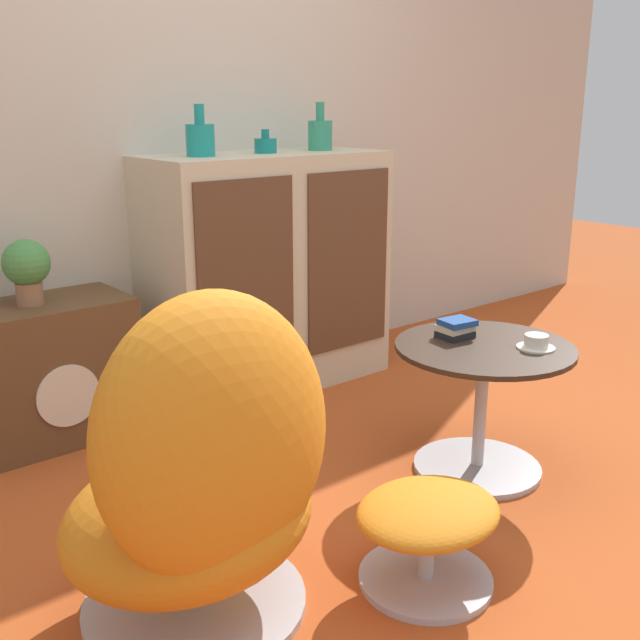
% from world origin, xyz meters
% --- Properties ---
extents(ground_plane, '(12.00, 12.00, 0.00)m').
position_xyz_m(ground_plane, '(0.00, 0.00, 0.00)').
color(ground_plane, '#B74C1E').
extents(wall_back, '(6.40, 0.06, 2.60)m').
position_xyz_m(wall_back, '(0.00, 1.58, 1.30)').
color(wall_back, beige).
rests_on(wall_back, ground_plane).
extents(sideboard, '(1.11, 0.49, 1.06)m').
position_xyz_m(sideboard, '(0.34, 1.31, 0.53)').
color(sideboard, beige).
rests_on(sideboard, ground_plane).
extents(tv_console, '(0.63, 0.38, 0.55)m').
position_xyz_m(tv_console, '(-0.68, 1.36, 0.27)').
color(tv_console, brown).
rests_on(tv_console, ground_plane).
extents(egg_chair, '(0.77, 0.72, 0.89)m').
position_xyz_m(egg_chair, '(-0.77, 0.04, 0.39)').
color(egg_chair, '#B7B7BC').
rests_on(egg_chair, ground_plane).
extents(ottoman, '(0.42, 0.37, 0.26)m').
position_xyz_m(ottoman, '(-0.24, -0.22, 0.18)').
color(ottoman, '#B7B7BC').
rests_on(ottoman, ground_plane).
extents(coffee_table, '(0.62, 0.62, 0.47)m').
position_xyz_m(coffee_table, '(0.39, 0.11, 0.29)').
color(coffee_table, '#B7B7BC').
rests_on(coffee_table, ground_plane).
extents(vase_leftmost, '(0.12, 0.12, 0.21)m').
position_xyz_m(vase_leftmost, '(0.02, 1.31, 1.13)').
color(vase_leftmost, teal).
rests_on(vase_leftmost, sideboard).
extents(vase_inner_left, '(0.10, 0.10, 0.10)m').
position_xyz_m(vase_inner_left, '(0.34, 1.31, 1.10)').
color(vase_inner_left, '#147A75').
rests_on(vase_inner_left, sideboard).
extents(vase_inner_right, '(0.11, 0.11, 0.22)m').
position_xyz_m(vase_inner_right, '(0.65, 1.31, 1.14)').
color(vase_inner_right, '#2D8E6B').
rests_on(vase_inner_right, sideboard).
extents(potted_plant, '(0.17, 0.17, 0.24)m').
position_xyz_m(potted_plant, '(-0.71, 1.36, 0.69)').
color(potted_plant, '#996B4C').
rests_on(potted_plant, tv_console).
extents(teacup, '(0.13, 0.13, 0.05)m').
position_xyz_m(teacup, '(0.50, -0.02, 0.49)').
color(teacup, silver).
rests_on(teacup, coffee_table).
extents(book_stack, '(0.13, 0.11, 0.07)m').
position_xyz_m(book_stack, '(0.38, 0.24, 0.51)').
color(book_stack, black).
rests_on(book_stack, coffee_table).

